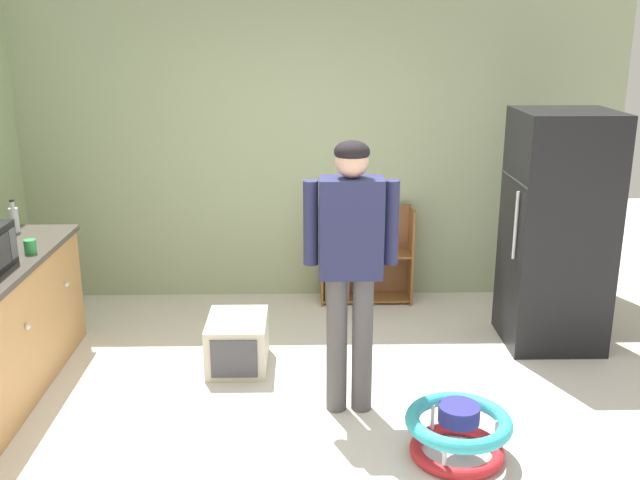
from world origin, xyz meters
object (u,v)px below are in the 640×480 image
object	(u,v)px
clear_bottle	(14,219)
green_cup	(30,247)
standing_person	(351,254)
baby_walker	(458,431)
refrigerator	(557,231)
bookshelf	(360,260)
pet_carrier	(238,342)

from	to	relation	value
clear_bottle	green_cup	size ratio (longest dim) A/B	2.59
standing_person	baby_walker	bearing A→B (deg)	-43.28
standing_person	green_cup	xyz separation A→B (m)	(-2.10, 0.50, -0.09)
green_cup	clear_bottle	bearing A→B (deg)	119.70
baby_walker	refrigerator	bearing A→B (deg)	56.83
bookshelf	clear_bottle	distance (m)	2.84
baby_walker	green_cup	distance (m)	2.99
standing_person	clear_bottle	size ratio (longest dim) A/B	7.02
refrigerator	standing_person	size ratio (longest dim) A/B	1.03
baby_walker	pet_carrier	bearing A→B (deg)	138.80
standing_person	green_cup	distance (m)	2.16
bookshelf	green_cup	world-z (taller)	green_cup
pet_carrier	green_cup	size ratio (longest dim) A/B	5.81
refrigerator	clear_bottle	bearing A→B (deg)	179.80
bookshelf	clear_bottle	size ratio (longest dim) A/B	3.46
clear_bottle	green_cup	xyz separation A→B (m)	(0.30, -0.53, -0.05)
refrigerator	standing_person	xyz separation A→B (m)	(-1.61, -1.01, 0.15)
baby_walker	pet_carrier	world-z (taller)	pet_carrier
refrigerator	standing_person	distance (m)	1.91
refrigerator	green_cup	world-z (taller)	refrigerator
pet_carrier	clear_bottle	bearing A→B (deg)	166.36
refrigerator	bookshelf	distance (m)	1.75
refrigerator	pet_carrier	distance (m)	2.50
standing_person	baby_walker	distance (m)	1.19
pet_carrier	baby_walker	bearing A→B (deg)	-41.20
refrigerator	baby_walker	distance (m)	2.01
bookshelf	green_cup	bearing A→B (deg)	-148.13
refrigerator	pet_carrier	world-z (taller)	refrigerator
standing_person	refrigerator	bearing A→B (deg)	32.26
green_cup	standing_person	bearing A→B (deg)	-13.25
clear_bottle	baby_walker	bearing A→B (deg)	-27.82
baby_walker	pet_carrier	size ratio (longest dim) A/B	1.09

